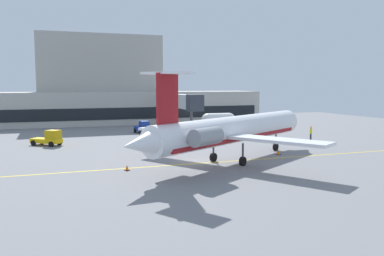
% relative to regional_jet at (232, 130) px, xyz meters
% --- Properties ---
extents(ground, '(120.00, 120.00, 0.11)m').
position_rel_regional_jet_xyz_m(ground, '(-3.10, 1.44, -3.40)').
color(ground, slate).
extents(terminal_building, '(61.83, 11.94, 18.12)m').
position_rel_regional_jet_xyz_m(terminal_building, '(-5.58, 47.71, 2.94)').
color(terminal_building, '#B7B2A8').
rests_on(terminal_building, ground).
extents(jet_bridge_west, '(2.40, 18.94, 6.36)m').
position_rel_regional_jet_xyz_m(jet_bridge_west, '(4.58, 31.25, 1.63)').
color(jet_bridge_west, silver).
rests_on(jet_bridge_west, ground).
extents(regional_jet, '(26.60, 19.70, 8.98)m').
position_rel_regional_jet_xyz_m(regional_jet, '(0.00, 0.00, 0.00)').
color(regional_jet, white).
rests_on(regional_jet, ground).
extents(baggage_tug, '(4.15, 3.89, 2.06)m').
position_rel_regional_jet_xyz_m(baggage_tug, '(-17.51, 18.56, -2.40)').
color(baggage_tug, '#E5B20C').
rests_on(baggage_tug, ground).
extents(pushback_tractor, '(2.16, 4.08, 2.09)m').
position_rel_regional_jet_xyz_m(pushback_tractor, '(-3.03, 27.62, -2.40)').
color(pushback_tractor, '#19389E').
rests_on(pushback_tractor, ground).
extents(fuel_tank, '(6.60, 2.54, 2.63)m').
position_rel_regional_jet_xyz_m(fuel_tank, '(12.65, 32.78, -1.88)').
color(fuel_tank, white).
rests_on(fuel_tank, ground).
extents(marshaller, '(0.70, 0.59, 1.94)m').
position_rel_regional_jet_xyz_m(marshaller, '(18.41, 12.21, -2.36)').
color(marshaller, '#191E33').
rests_on(marshaller, ground).
extents(safety_cone_alpha, '(0.47, 0.47, 0.55)m').
position_rel_regional_jet_xyz_m(safety_cone_alpha, '(-10.76, -0.29, -3.10)').
color(safety_cone_alpha, orange).
rests_on(safety_cone_alpha, ground).
extents(safety_cone_bravo, '(0.47, 0.47, 0.55)m').
position_rel_regional_jet_xyz_m(safety_cone_bravo, '(7.07, 2.49, -3.10)').
color(safety_cone_bravo, orange).
rests_on(safety_cone_bravo, ground).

